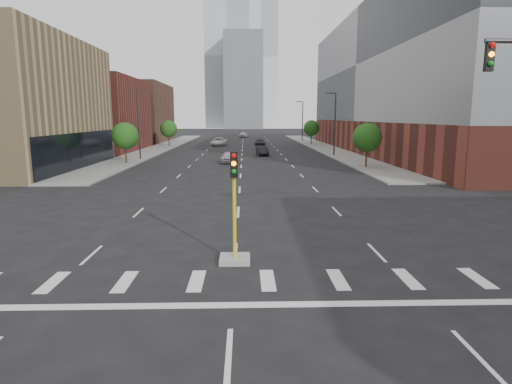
{
  "coord_description": "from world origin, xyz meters",
  "views": [
    {
      "loc": [
        0.41,
        -7.29,
        5.69
      ],
      "look_at": [
        0.89,
        10.77,
        2.5
      ],
      "focal_mm": 30.0,
      "sensor_mm": 36.0,
      "label": 1
    }
  ],
  "objects_px": {
    "car_mid_right": "(262,151)",
    "car_deep_right": "(260,142)",
    "median_traffic_signal": "(235,238)",
    "car_far_left": "(219,142)",
    "car_distant": "(243,135)",
    "car_near_left": "(229,157)"
  },
  "relations": [
    {
      "from": "car_mid_right",
      "to": "car_deep_right",
      "type": "relative_size",
      "value": 0.92
    },
    {
      "from": "median_traffic_signal",
      "to": "car_far_left",
      "type": "height_order",
      "value": "median_traffic_signal"
    },
    {
      "from": "median_traffic_signal",
      "to": "car_deep_right",
      "type": "relative_size",
      "value": 0.97
    },
    {
      "from": "median_traffic_signal",
      "to": "car_mid_right",
      "type": "distance_m",
      "value": 47.17
    },
    {
      "from": "car_mid_right",
      "to": "car_distant",
      "type": "bearing_deg",
      "value": 87.17
    },
    {
      "from": "median_traffic_signal",
      "to": "car_deep_right",
      "type": "bearing_deg",
      "value": 87.11
    },
    {
      "from": "median_traffic_signal",
      "to": "car_distant",
      "type": "relative_size",
      "value": 0.95
    },
    {
      "from": "car_near_left",
      "to": "car_mid_right",
      "type": "height_order",
      "value": "car_near_left"
    },
    {
      "from": "car_deep_right",
      "to": "median_traffic_signal",
      "type": "bearing_deg",
      "value": -96.4
    },
    {
      "from": "car_mid_right",
      "to": "car_distant",
      "type": "relative_size",
      "value": 0.9
    },
    {
      "from": "car_deep_right",
      "to": "car_near_left",
      "type": "bearing_deg",
      "value": -102.43
    },
    {
      "from": "median_traffic_signal",
      "to": "car_distant",
      "type": "bearing_deg",
      "value": 89.95
    },
    {
      "from": "car_distant",
      "to": "car_deep_right",
      "type": "bearing_deg",
      "value": -75.08
    },
    {
      "from": "car_near_left",
      "to": "car_far_left",
      "type": "height_order",
      "value": "car_far_left"
    },
    {
      "from": "median_traffic_signal",
      "to": "car_far_left",
      "type": "bearing_deg",
      "value": 93.89
    },
    {
      "from": "car_near_left",
      "to": "median_traffic_signal",
      "type": "bearing_deg",
      "value": -77.7
    },
    {
      "from": "car_mid_right",
      "to": "car_far_left",
      "type": "distance_m",
      "value": 23.2
    },
    {
      "from": "median_traffic_signal",
      "to": "car_deep_right",
      "type": "xyz_separation_m",
      "value": [
        3.47,
        68.66,
        -0.31
      ]
    },
    {
      "from": "car_near_left",
      "to": "car_deep_right",
      "type": "xyz_separation_m",
      "value": [
        4.97,
        31.66,
        -0.06
      ]
    },
    {
      "from": "car_deep_right",
      "to": "car_distant",
      "type": "bearing_deg",
      "value": 92.42
    },
    {
      "from": "car_near_left",
      "to": "car_deep_right",
      "type": "height_order",
      "value": "car_near_left"
    },
    {
      "from": "car_near_left",
      "to": "car_mid_right",
      "type": "relative_size",
      "value": 1.01
    }
  ]
}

